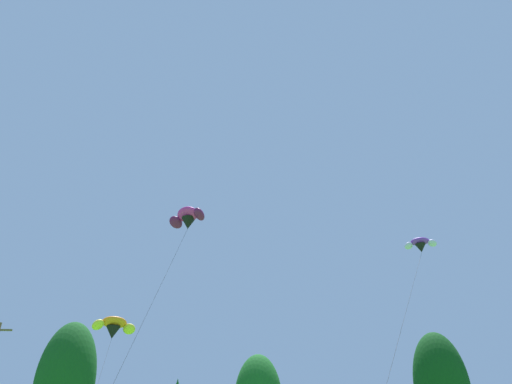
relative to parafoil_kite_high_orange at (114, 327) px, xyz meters
The scene contains 4 objects.
treeline_tree_c 12.82m from the parafoil_kite_high_orange, 121.41° to the left, with size 5.98×5.98×15.49m.
parafoil_kite_high_orange is the anchor object (origin of this frame).
parafoil_kite_mid_purple 26.67m from the parafoil_kite_high_orange, 22.61° to the right, with size 11.34×15.28×15.48m.
parafoil_kite_far_magenta 13.77m from the parafoil_kite_high_orange, 58.38° to the right, with size 4.39×10.88×17.05m.
Camera 1 is at (0.85, -3.30, 1.91)m, focal length 32.99 mm.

